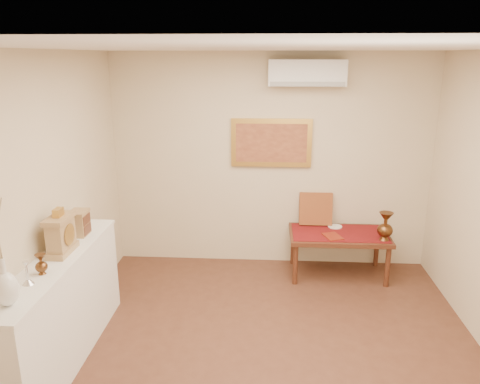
# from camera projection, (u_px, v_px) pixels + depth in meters

# --- Properties ---
(floor) EXTENTS (4.50, 4.50, 0.00)m
(floor) POSITION_uv_depth(u_px,v_px,m) (268.00, 367.00, 4.13)
(floor) COLOR brown
(floor) RESTS_ON ground
(ceiling) EXTENTS (4.50, 4.50, 0.00)m
(ceiling) POSITION_uv_depth(u_px,v_px,m) (275.00, 48.00, 3.37)
(ceiling) COLOR white
(ceiling) RESTS_ON ground
(wall_back) EXTENTS (4.00, 0.02, 2.70)m
(wall_back) POSITION_uv_depth(u_px,v_px,m) (271.00, 162.00, 5.91)
(wall_back) COLOR beige
(wall_back) RESTS_ON ground
(wall_left) EXTENTS (0.02, 4.50, 2.70)m
(wall_left) POSITION_uv_depth(u_px,v_px,m) (30.00, 218.00, 3.87)
(wall_left) COLOR beige
(wall_left) RESTS_ON ground
(candlestick) EXTENTS (0.09, 0.09, 0.18)m
(candlestick) POSITION_uv_depth(u_px,v_px,m) (27.00, 273.00, 3.52)
(candlestick) COLOR silver
(candlestick) RESTS_ON display_ledge
(brass_urn_small) EXTENTS (0.10, 0.10, 0.22)m
(brass_urn_small) POSITION_uv_depth(u_px,v_px,m) (41.00, 261.00, 3.68)
(brass_urn_small) COLOR brown
(brass_urn_small) RESTS_ON display_ledge
(table_cloth) EXTENTS (1.14, 0.59, 0.01)m
(table_cloth) POSITION_uv_depth(u_px,v_px,m) (339.00, 233.00, 5.73)
(table_cloth) COLOR maroon
(table_cloth) RESTS_ON low_table
(brass_urn_tall) EXTENTS (0.18, 0.18, 0.41)m
(brass_urn_tall) POSITION_uv_depth(u_px,v_px,m) (386.00, 223.00, 5.45)
(brass_urn_tall) COLOR brown
(brass_urn_tall) RESTS_ON table_cloth
(plate) EXTENTS (0.18, 0.18, 0.01)m
(plate) POSITION_uv_depth(u_px,v_px,m) (335.00, 226.00, 5.91)
(plate) COLOR silver
(plate) RESTS_ON table_cloth
(menu) EXTENTS (0.25, 0.30, 0.01)m
(menu) POSITION_uv_depth(u_px,v_px,m) (333.00, 236.00, 5.59)
(menu) COLOR maroon
(menu) RESTS_ON table_cloth
(cushion) EXTENTS (0.41, 0.18, 0.43)m
(cushion) POSITION_uv_depth(u_px,v_px,m) (316.00, 209.00, 5.96)
(cushion) COLOR maroon
(cushion) RESTS_ON table_cloth
(display_ledge) EXTENTS (0.37, 2.02, 0.98)m
(display_ledge) POSITION_uv_depth(u_px,v_px,m) (61.00, 311.00, 4.11)
(display_ledge) COLOR white
(display_ledge) RESTS_ON floor
(mantel_clock) EXTENTS (0.17, 0.36, 0.41)m
(mantel_clock) POSITION_uv_depth(u_px,v_px,m) (61.00, 234.00, 4.05)
(mantel_clock) COLOR #A78355
(mantel_clock) RESTS_ON display_ledge
(wooden_chest) EXTENTS (0.16, 0.21, 0.24)m
(wooden_chest) POSITION_uv_depth(u_px,v_px,m) (79.00, 223.00, 4.48)
(wooden_chest) COLOR #A78355
(wooden_chest) RESTS_ON display_ledge
(low_table) EXTENTS (1.20, 0.70, 0.55)m
(low_table) POSITION_uv_depth(u_px,v_px,m) (339.00, 238.00, 5.75)
(low_table) COLOR #502718
(low_table) RESTS_ON floor
(painting) EXTENTS (1.00, 0.06, 0.60)m
(painting) POSITION_uv_depth(u_px,v_px,m) (271.00, 143.00, 5.81)
(painting) COLOR #BF913D
(painting) RESTS_ON wall_back
(ac_unit) EXTENTS (0.90, 0.25, 0.30)m
(ac_unit) POSITION_uv_depth(u_px,v_px,m) (307.00, 73.00, 5.45)
(ac_unit) COLOR silver
(ac_unit) RESTS_ON wall_back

